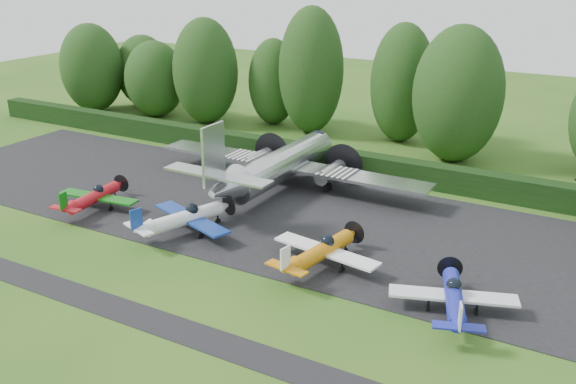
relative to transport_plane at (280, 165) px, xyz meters
The scene contains 17 objects.
ground 15.32m from the transport_plane, 71.16° to the right, with size 160.00×160.00×0.00m, color #275417.
apron 6.90m from the transport_plane, 41.65° to the right, with size 70.00×18.00×0.01m, color black.
taxiway_verge 21.05m from the transport_plane, 76.47° to the right, with size 70.00×2.00×0.00m, color black.
hedgerow 8.53m from the transport_plane, 53.61° to the left, with size 90.00×1.60×2.00m, color black.
transport_plane is the anchor object (origin of this frame).
light_plane_red 14.48m from the transport_plane, 133.53° to the right, with size 6.55×6.89×2.52m.
light_plane_white 10.73m from the transport_plane, 97.27° to the right, with size 7.39×7.77×2.84m.
light_plane_orange 13.99m from the transport_plane, 49.41° to the right, with size 7.18×7.55×2.76m.
light_plane_blue 21.39m from the transport_plane, 34.33° to the right, with size 6.81×7.16×2.62m.
tree_0 19.18m from the transport_plane, 79.56° to the left, with size 6.36×6.36×11.89m.
tree_2 36.00m from the transport_plane, 158.65° to the left, with size 7.40×7.40×10.43m.
tree_3 18.61m from the transport_plane, 109.53° to the left, with size 6.78×6.78×13.19m.
tree_5 21.56m from the transport_plane, 121.87° to the left, with size 5.49×5.49×9.50m.
tree_6 23.85m from the transport_plane, 140.37° to the left, with size 7.22×7.22×11.64m.
tree_7 18.26m from the transport_plane, 55.92° to the left, with size 8.12×8.12×12.39m.
tree_9 29.17m from the transport_plane, 149.80° to the left, with size 6.92×6.92×8.76m.
tree_11 35.16m from the transport_plane, 148.78° to the left, with size 6.70×6.70×8.76m.
Camera 1 is at (19.66, -27.92, 18.24)m, focal length 40.00 mm.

